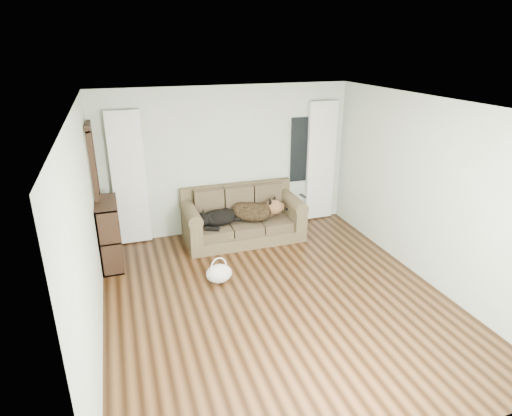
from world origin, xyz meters
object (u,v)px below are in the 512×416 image
object	(u,v)px
dog_black_lab	(216,218)
tote_bag	(219,272)
sofa	(243,215)
bookshelf	(110,235)
dog_shepherd	(254,212)

from	to	relation	value
dog_black_lab	tote_bag	bearing A→B (deg)	-104.58
sofa	dog_black_lab	distance (m)	0.49
dog_black_lab	bookshelf	size ratio (longest dim) A/B	0.60
sofa	dog_black_lab	world-z (taller)	sofa
sofa	bookshelf	xyz separation A→B (m)	(-2.22, -0.23, 0.05)
dog_shepherd	bookshelf	bearing A→B (deg)	38.72
dog_black_lab	bookshelf	bearing A→B (deg)	-176.25
dog_black_lab	bookshelf	distance (m)	1.74
sofa	dog_shepherd	xyz separation A→B (m)	(0.19, -0.02, 0.04)
sofa	dog_shepherd	size ratio (longest dim) A/B	2.71
dog_shepherd	bookshelf	distance (m)	2.41
sofa	tote_bag	xyz separation A→B (m)	(-0.76, -1.30, -0.29)
dog_black_lab	dog_shepherd	xyz separation A→B (m)	(0.68, 0.03, 0.01)
sofa	bookshelf	bearing A→B (deg)	-174.08
sofa	bookshelf	distance (m)	2.23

